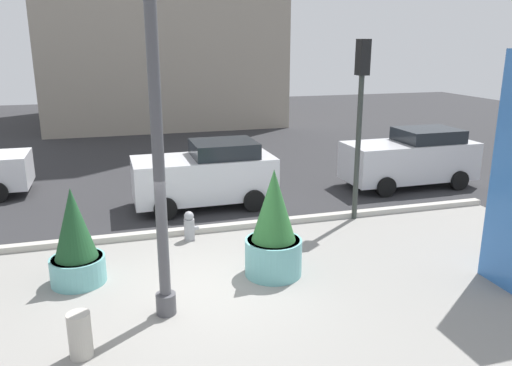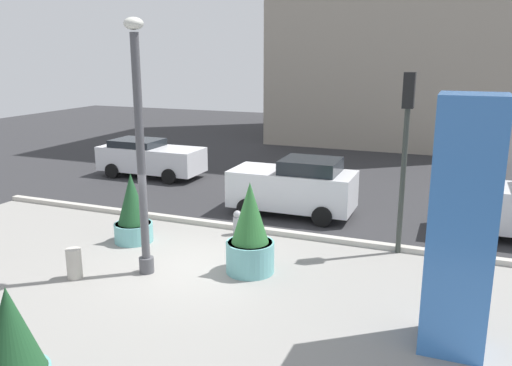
% 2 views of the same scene
% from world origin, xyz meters
% --- Properties ---
extents(ground_plane, '(60.00, 60.00, 0.00)m').
position_xyz_m(ground_plane, '(0.00, 4.00, 0.00)').
color(ground_plane, '#2D2D30').
extents(plaza_pavement, '(18.00, 10.00, 0.02)m').
position_xyz_m(plaza_pavement, '(0.00, -2.00, 0.00)').
color(plaza_pavement, gray).
rests_on(plaza_pavement, ground_plane).
extents(curb_strip, '(18.00, 0.24, 0.16)m').
position_xyz_m(curb_strip, '(0.00, 3.12, 0.08)').
color(curb_strip, '#B7B2A8').
rests_on(curb_strip, ground_plane).
extents(lamp_post, '(0.44, 0.44, 6.04)m').
position_xyz_m(lamp_post, '(-0.76, -0.68, 2.94)').
color(lamp_post, '#4C4C51').
rests_on(lamp_post, ground_plane).
extents(potted_plant_near_right, '(1.09, 1.09, 2.01)m').
position_xyz_m(potted_plant_near_right, '(-2.33, 1.05, 0.88)').
color(potted_plant_near_right, '#6BB2B2').
rests_on(potted_plant_near_right, ground_plane).
extents(potted_plant_by_pillar, '(1.19, 1.19, 2.29)m').
position_xyz_m(potted_plant_by_pillar, '(1.59, 0.31, 1.00)').
color(potted_plant_by_pillar, '#6BB2B2').
rests_on(potted_plant_by_pillar, ground_plane).
extents(fire_hydrant, '(0.36, 0.26, 0.75)m').
position_xyz_m(fire_hydrant, '(0.19, 2.70, 0.37)').
color(fire_hydrant, '#99999E').
rests_on(fire_hydrant, ground_plane).
extents(concrete_bollard, '(0.36, 0.36, 0.75)m').
position_xyz_m(concrete_bollard, '(-2.18, -1.61, 0.38)').
color(concrete_bollard, '#B2ADA3').
rests_on(concrete_bollard, ground_plane).
extents(traffic_light_corner, '(0.28, 0.42, 4.81)m').
position_xyz_m(traffic_light_corner, '(4.82, 2.99, 3.22)').
color(traffic_light_corner, '#333833').
rests_on(traffic_light_corner, ground_plane).
extents(car_curb_west, '(4.12, 2.09, 1.93)m').
position_xyz_m(car_curb_west, '(1.13, 5.29, 0.96)').
color(car_curb_west, silver).
rests_on(car_curb_west, ground_plane).
extents(car_curb_east, '(4.42, 2.04, 1.93)m').
position_xyz_m(car_curb_east, '(8.16, 5.50, 0.97)').
color(car_curb_east, silver).
rests_on(car_curb_east, ground_plane).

